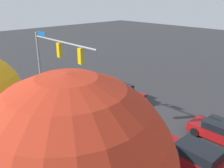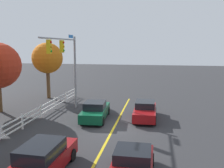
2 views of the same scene
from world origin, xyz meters
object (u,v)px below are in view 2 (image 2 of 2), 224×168
(tree_0, at_px, (47,58))
(car_0, at_px, (43,159))
(car_1, at_px, (95,111))
(car_3, at_px, (145,110))
(car_2, at_px, (132,165))

(tree_0, bearing_deg, car_0, -156.38)
(car_1, height_order, tree_0, tree_0)
(car_0, bearing_deg, car_1, 0.03)
(car_3, bearing_deg, tree_0, -119.32)
(car_0, relative_size, car_3, 1.02)
(car_0, relative_size, car_1, 0.97)
(car_0, xyz_separation_m, car_2, (0.39, -4.08, -0.12))
(car_2, relative_size, car_3, 0.92)
(car_0, height_order, car_2, car_0)
(car_0, distance_m, car_3, 10.67)
(car_1, relative_size, car_3, 1.05)
(car_1, distance_m, car_3, 4.05)
(car_1, xyz_separation_m, tree_0, (7.04, 7.22, 3.82))
(car_0, bearing_deg, tree_0, 25.17)
(car_1, bearing_deg, car_2, -159.14)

